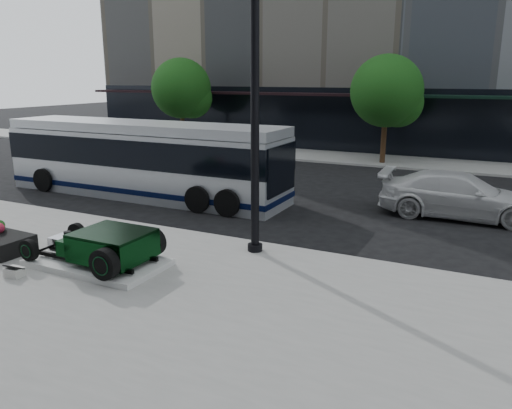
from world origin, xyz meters
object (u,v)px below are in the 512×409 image
at_px(transit_bus, 143,159).
at_px(white_sedan, 459,195).
at_px(hot_rod, 106,245).
at_px(lamppost, 255,125).

xyz_separation_m(transit_bus, white_sedan, (11.68, 2.11, -0.72)).
xyz_separation_m(hot_rod, transit_bus, (-4.42, 6.99, 0.79)).
height_order(hot_rod, white_sedan, white_sedan).
bearing_deg(hot_rod, lamppost, 45.13).
bearing_deg(transit_bus, white_sedan, 10.23).
xyz_separation_m(hot_rod, white_sedan, (7.26, 9.10, 0.07)).
distance_m(hot_rod, transit_bus, 8.31).
bearing_deg(lamppost, white_sedan, 54.44).
distance_m(hot_rod, white_sedan, 11.64).
relative_size(lamppost, transit_bus, 0.60).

